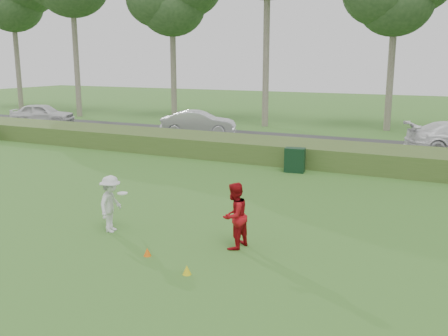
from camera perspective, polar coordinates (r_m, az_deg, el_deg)
The scene contains 10 objects.
ground at distance 12.44m, azimuth -8.16°, elevation -9.43°, with size 120.00×120.00×0.00m, color #306722.
reed_strip at distance 22.88m, azimuth 8.76°, elevation 1.77°, with size 80.00×3.00×0.90m, color #3E5C25.
park_road at distance 27.71m, azimuth 11.80°, elevation 2.60°, with size 80.00×6.00×0.06m, color #2D2D2D.
player_white at distance 13.79m, azimuth -12.80°, elevation -4.02°, with size 0.92×1.10×1.55m.
player_red at distance 12.27m, azimuth 1.19°, elevation -5.48°, with size 0.81×0.63×1.66m, color #A50E14.
cone_orange at distance 12.16m, azimuth -8.76°, elevation -9.45°, with size 0.18×0.18×0.20m, color orange.
cone_yellow at distance 11.08m, azimuth -4.26°, elevation -11.53°, with size 0.19×0.19×0.21m, color yellow.
utility_cabinet at distance 20.82m, azimuth 8.09°, elevation 0.91°, with size 0.81×0.51×1.02m, color black.
car_left at distance 37.82m, azimuth -20.04°, elevation 5.84°, with size 1.75×4.34×1.48m, color silver.
car_mid at distance 30.43m, azimuth -2.92°, elevation 5.16°, with size 1.57×4.49×1.48m, color silver.
Camera 1 is at (6.54, -9.54, 4.58)m, focal length 40.00 mm.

